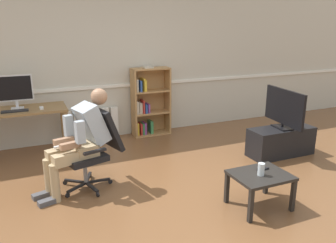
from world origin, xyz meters
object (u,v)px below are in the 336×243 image
Objects in this scene: person_seated at (80,139)px; imac_monitor at (15,89)px; computer_desk at (19,116)px; tv_screen at (284,108)px; spare_remote at (263,169)px; bookshelf at (148,103)px; keyboard at (15,111)px; radiator at (92,125)px; office_chair at (95,145)px; tv_stand at (281,141)px; drinking_glass at (261,169)px; computer_mouse at (42,108)px; coffee_table at (260,179)px.

imac_monitor is at bearing -171.37° from person_seated.
tv_screen reaches higher than computer_desk.
bookshelf is at bearing -177.69° from spare_remote.
keyboard is 1.38m from radiator.
tv_screen is at bearing 71.70° from office_chair.
person_seated is at bearing -60.88° from keyboard.
spare_remote is at bearing -43.70° from keyboard.
computer_desk is 2.73× the size of imac_monitor.
tv_stand is (3.01, -0.08, -0.43)m from person_seated.
computer_desk is at bearing 74.02° from keyboard.
computer_desk is at bearing 131.78° from drinking_glass.
keyboard is 1.53m from office_chair.
drinking_glass is (1.23, -3.04, 0.19)m from radiator.
bookshelf reaches higher than computer_mouse.
tv_screen is (0.00, -0.00, 0.53)m from tv_stand.
person_seated is at bearing -90.00° from office_chair.
drinking_glass is (-1.32, -1.16, -0.29)m from tv_screen.
office_chair is at bearing 177.42° from tv_stand.
computer_mouse reaches higher than drinking_glass.
tv_screen is at bearing -6.33° from tv_stand.
keyboard is at bearing -159.84° from office_chair.
tv_screen reaches higher than spare_remote.
imac_monitor reaches higher than computer_desk.
radiator is at bearing 15.29° from imac_monitor.
computer_desk is 1.56m from person_seated.
tv_screen is at bearing 127.03° from spare_remote.
radiator reaches higher than drinking_glass.
spare_remote is at bearing 42.22° from person_seated.
imac_monitor is 5.00× the size of computer_mouse.
drinking_glass is at bearing 38.23° from person_seated.
radiator is 3.17m from tv_stand.
person_seated reaches higher than office_chair.
imac_monitor is 0.51× the size of office_chair.
tv_stand is at bearing -22.05° from computer_desk.
bookshelf is at bearing 12.74° from computer_mouse.
imac_monitor reaches higher than person_seated.
coffee_table is at bearing -50.46° from computer_mouse.
spare_remote is (2.16, -2.43, -0.37)m from computer_mouse.
person_seated is 1.19× the size of tv_stand.
spare_remote reaches higher than coffee_table.
person_seated reaches higher than radiator.
spare_remote is (0.09, 0.08, 0.07)m from coffee_table.
tv_screen is 6.52× the size of drinking_glass.
keyboard is 0.36m from computer_mouse.
coffee_table is at bearing 52.27° from drinking_glass.
radiator is at bearing 174.64° from bookshelf.
person_seated is 3.02m from tv_screen.
drinking_glass reaches higher than tv_stand.
tv_screen is (3.02, -0.08, 0.10)m from person_seated.
computer_desk is 2.21× the size of coffee_table.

